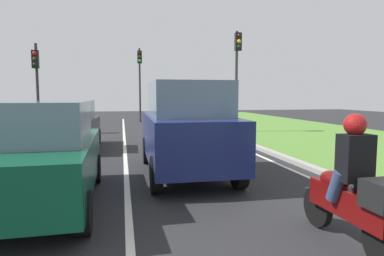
# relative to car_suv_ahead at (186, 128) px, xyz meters

# --- Properties ---
(ground_plane) EXTENTS (60.00, 60.00, 0.00)m
(ground_plane) POSITION_rel_car_suv_ahead_xyz_m (-0.77, 4.42, -1.17)
(ground_plane) COLOR #262628
(lane_line_center) EXTENTS (0.12, 32.00, 0.01)m
(lane_line_center) POSITION_rel_car_suv_ahead_xyz_m (-1.47, 4.42, -1.16)
(lane_line_center) COLOR silver
(lane_line_center) RESTS_ON ground
(lane_line_right_edge) EXTENTS (0.12, 32.00, 0.01)m
(lane_line_right_edge) POSITION_rel_car_suv_ahead_xyz_m (2.83, 4.42, -1.16)
(lane_line_right_edge) COLOR silver
(lane_line_right_edge) RESTS_ON ground
(grass_verge_right) EXTENTS (9.00, 48.00, 0.06)m
(grass_verge_right) POSITION_rel_car_suv_ahead_xyz_m (7.73, 4.42, -1.14)
(grass_verge_right) COLOR #548433
(grass_verge_right) RESTS_ON ground
(curb_right) EXTENTS (0.24, 48.00, 0.12)m
(curb_right) POSITION_rel_car_suv_ahead_xyz_m (3.33, 4.42, -1.11)
(curb_right) COLOR #9E9B93
(curb_right) RESTS_ON ground
(car_suv_ahead) EXTENTS (2.02, 4.53, 2.28)m
(car_suv_ahead) POSITION_rel_car_suv_ahead_xyz_m (0.00, 0.00, 0.00)
(car_suv_ahead) COLOR navy
(car_suv_ahead) RESTS_ON ground
(car_sedan_left_lane) EXTENTS (1.91, 4.33, 1.86)m
(car_sedan_left_lane) POSITION_rel_car_suv_ahead_xyz_m (-2.94, -1.87, -0.25)
(car_sedan_left_lane) COLOR #0C472D
(car_sedan_left_lane) RESTS_ON ground
(car_hatchback_far) EXTENTS (1.82, 3.75, 1.78)m
(car_hatchback_far) POSITION_rel_car_suv_ahead_xyz_m (-3.34, 4.67, -0.28)
(car_hatchback_far) COLOR black
(car_hatchback_far) RESTS_ON ground
(motorcycle) EXTENTS (0.41, 1.90, 1.01)m
(motorcycle) POSITION_rel_car_suv_ahead_xyz_m (1.33, -4.44, -0.60)
(motorcycle) COLOR #590A0A
(motorcycle) RESTS_ON ground
(rider_person) EXTENTS (0.51, 0.41, 1.16)m
(rider_person) POSITION_rel_car_suv_ahead_xyz_m (1.32, -4.39, 0.02)
(rider_person) COLOR black
(rider_person) RESTS_ON ground
(traffic_light_near_right) EXTENTS (0.32, 0.50, 5.27)m
(traffic_light_near_right) POSITION_rel_car_suv_ahead_xyz_m (4.35, 8.54, 2.45)
(traffic_light_near_right) COLOR #2D2D2D
(traffic_light_near_right) RESTS_ON ground
(traffic_light_overhead_left) EXTENTS (0.32, 0.50, 4.60)m
(traffic_light_overhead_left) POSITION_rel_car_suv_ahead_xyz_m (-5.76, 10.23, 1.88)
(traffic_light_overhead_left) COLOR #2D2D2D
(traffic_light_overhead_left) RESTS_ON ground
(traffic_light_far_median) EXTENTS (0.32, 0.50, 5.40)m
(traffic_light_far_median) POSITION_rel_car_suv_ahead_xyz_m (-0.22, 16.82, 2.49)
(traffic_light_far_median) COLOR #2D2D2D
(traffic_light_far_median) RESTS_ON ground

